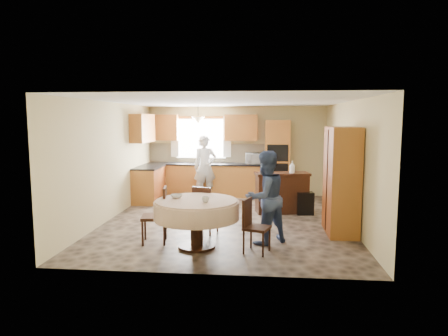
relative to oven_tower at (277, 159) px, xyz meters
The scene contains 36 objects.
floor 3.11m from the oven_tower, 113.15° to the right, with size 5.00×6.00×0.01m, color #6C5A4C.
ceiling 3.26m from the oven_tower, 113.15° to the right, with size 5.00×6.00×0.01m, color white.
wall_back 1.21m from the oven_tower, 164.91° to the left, with size 5.00×0.02×2.50m, color tan.
wall_front 5.81m from the oven_tower, 101.43° to the right, with size 5.00×0.02×2.50m, color tan.
wall_left 4.54m from the oven_tower, 143.61° to the right, with size 0.02×6.00×2.50m, color tan.
wall_right 3.02m from the oven_tower, 63.35° to the right, with size 0.02×6.00×2.50m, color tan.
window 2.24m from the oven_tower, behind, with size 1.40×0.03×1.10m, color white.
curtain_left 2.97m from the oven_tower, behind, with size 0.22×0.02×1.15m, color white.
curtain_right 1.54m from the oven_tower, behind, with size 0.22×0.02×1.15m, color white.
base_cab_back 2.09m from the oven_tower, behind, with size 3.30×0.60×0.88m, color gold.
counter_back 2.01m from the oven_tower, behind, with size 3.30×0.64×0.04m, color black.
base_cab_left 3.52m from the oven_tower, 165.12° to the right, with size 0.60×1.20×0.88m, color gold.
counter_left 3.47m from the oven_tower, 165.12° to the right, with size 0.64×1.20×0.04m, color black.
backsplash 2.03m from the oven_tower, behind, with size 3.30×0.02×0.55m, color beige.
wall_cab_left 3.31m from the oven_tower, behind, with size 0.85×0.33×0.72m, color #C27330.
wall_cab_right 1.32m from the oven_tower, behind, with size 0.90×0.33×0.72m, color #C27330.
wall_cab_side 3.70m from the oven_tower, 165.67° to the right, with size 0.33×1.20×0.72m, color #C27330.
oven_tower is the anchor object (origin of this frame).
oven_upper 0.37m from the oven_tower, 90.00° to the right, with size 0.56×0.01×0.45m, color black.
oven_lower 0.44m from the oven_tower, 90.00° to the right, with size 0.56×0.01×0.45m, color black.
pendant 2.40m from the oven_tower, behind, with size 0.36×0.36×0.18m, color beige.
sideboard 1.96m from the oven_tower, 88.44° to the right, with size 1.22×0.50×0.87m, color #391B0F.
space_heater 2.21m from the oven_tower, 74.18° to the right, with size 0.37×0.26×0.51m, color black.
cupboard 3.58m from the oven_tower, 72.63° to the right, with size 0.52×1.05×2.00m, color gold.
dining_table 4.79m from the oven_tower, 108.14° to the right, with size 1.42×1.42×0.81m.
chair_left 4.88m from the oven_tower, 116.70° to the right, with size 0.49×0.49×0.98m.
chair_back 4.06m from the oven_tower, 111.63° to the right, with size 0.49×0.49×0.90m.
chair_right 4.75m from the oven_tower, 96.67° to the right, with size 0.48×0.48×0.87m.
framed_picture 1.88m from the oven_tower, 43.53° to the right, with size 0.06×0.61×0.50m.
microwave 0.60m from the oven_tower, behind, with size 0.54×0.37×0.30m, color silver.
person_sink 1.99m from the oven_tower, 168.63° to the right, with size 0.62×0.41×1.71m, color silver.
person_dining 4.21m from the oven_tower, 94.78° to the right, with size 0.78×0.61×1.61m, color navy.
bowl_sideboard 1.88m from the oven_tower, 98.19° to the right, with size 0.24×0.24×0.06m, color #B2B2B2.
bottle_sideboard 1.87m from the oven_tower, 81.59° to the right, with size 0.13×0.13×0.33m, color silver.
cup_table 4.90m from the oven_tower, 105.47° to the right, with size 0.12×0.12×0.09m, color #B2B2B2.
bowl_table 4.79m from the oven_tower, 112.74° to the right, with size 0.20×0.20×0.06m, color #B2B2B2.
Camera 1 is at (0.74, -8.26, 2.13)m, focal length 32.00 mm.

